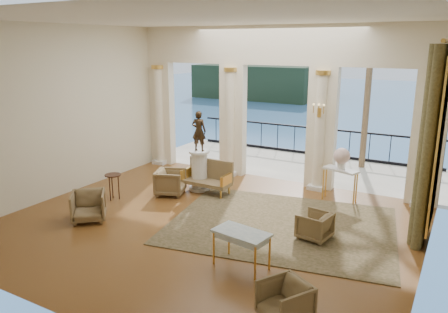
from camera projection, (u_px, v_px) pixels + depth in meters
The scene contains 23 objects.
floor at pixel (207, 225), 9.94m from camera, with size 9.00×9.00×0.00m, color #492712.
room_walls at pixel (174, 105), 8.27m from camera, with size 9.00×9.00×9.00m.
arcade at pixel (276, 94), 12.50m from camera, with size 9.00×0.56×4.50m.
terrace at pixel (296, 166), 14.84m from camera, with size 10.00×3.60×0.10m, color #A29685.
balustrade at pixel (312, 144), 16.07m from camera, with size 9.00×0.06×1.03m.
palm_tree at pixel (372, 40), 13.51m from camera, with size 2.00×2.00×4.50m.
headland at pixel (265, 80), 83.93m from camera, with size 22.00×18.00×6.00m, color black.
sea at pixel (429, 115), 62.00m from camera, with size 160.00×160.00×0.00m, color #345F9B.
curtain at pixel (429, 147), 8.65m from camera, with size 0.33×1.40×4.09m.
window_frame at pixel (440, 144), 8.54m from camera, with size 0.04×1.60×3.40m, color gold.
wall_sconce at pixel (319, 112), 11.66m from camera, with size 0.30×0.11×0.33m.
rug at pixel (281, 225), 9.90m from camera, with size 4.92×3.83×0.02m, color #303217.
armchair_a at pixel (88, 205), 10.09m from camera, with size 0.74×0.69×0.76m, color #42351D.
armchair_b at pixel (285, 300), 6.44m from camera, with size 0.66×0.62×0.68m, color #42351D.
armchair_c at pixel (314, 224), 9.15m from camera, with size 0.63×0.59×0.64m, color #42351D.
armchair_d at pixel (170, 181), 11.83m from camera, with size 0.74×0.69×0.76m, color #42351D.
settee at pixel (208, 176), 12.00m from camera, with size 1.37×0.60×0.91m.
game_table at pixel (241, 235), 7.92m from camera, with size 1.09×0.71×0.70m.
pedestal at pixel (199, 171), 12.19m from camera, with size 0.61×0.61×1.12m.
statue at pixel (199, 131), 11.90m from camera, with size 0.40×0.27×1.11m, color #312315.
console_table at pixel (341, 174), 11.28m from camera, with size 0.97×0.62×0.86m.
urn at pixel (342, 157), 11.16m from camera, with size 0.42×0.42×0.55m.
side_table at pixel (113, 178), 11.41m from camera, with size 0.42×0.42×0.68m.
Camera 1 is at (4.88, -7.83, 4.02)m, focal length 35.00 mm.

